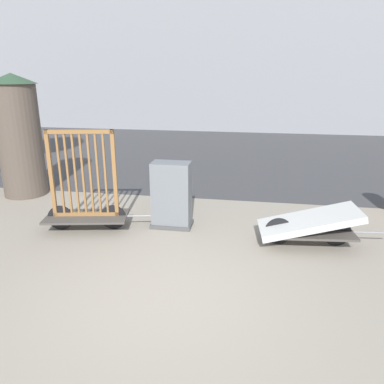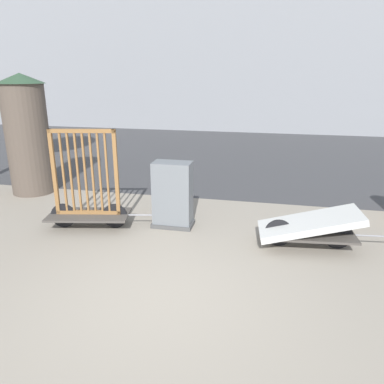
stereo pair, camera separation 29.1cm
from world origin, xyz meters
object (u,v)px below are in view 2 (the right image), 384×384
at_px(utility_cabinet, 173,197).
at_px(bike_cart_with_bedframe, 88,197).
at_px(advertising_column, 27,134).
at_px(bike_cart_with_mattress, 309,226).

bearing_deg(utility_cabinet, bike_cart_with_bedframe, -164.90).
relative_size(bike_cart_with_bedframe, advertising_column, 0.79).
bearing_deg(advertising_column, utility_cabinet, -19.17).
relative_size(bike_cart_with_mattress, utility_cabinet, 1.81).
relative_size(utility_cabinet, advertising_column, 0.45).
distance_m(bike_cart_with_mattress, advertising_column, 6.97).
xyz_separation_m(bike_cart_with_bedframe, utility_cabinet, (1.59, 0.43, -0.02)).
bearing_deg(advertising_column, bike_cart_with_mattress, -15.56).
distance_m(utility_cabinet, advertising_column, 4.40).
distance_m(bike_cart_with_mattress, utility_cabinet, 2.60).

